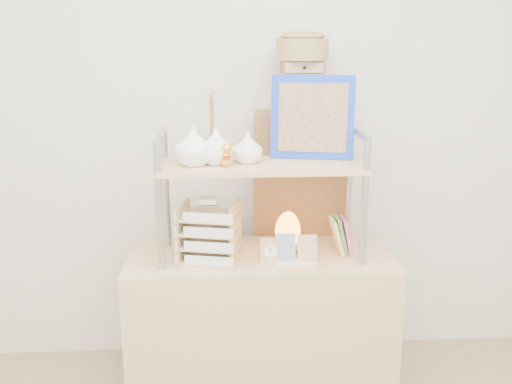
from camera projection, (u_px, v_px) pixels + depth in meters
The scene contains 10 objects.
room_shell at pixel (281, 39), 1.57m from camera, with size 3.42×3.41×2.61m.
desk at pixel (260, 329), 2.69m from camera, with size 1.20×0.50×0.75m, color tan.
cabinet at pixel (298, 241), 2.98m from camera, with size 0.45×0.24×1.35m, color brown.
hutch at pixel (249, 156), 2.48m from camera, with size 0.90×0.34×0.79m.
letter_tray at pixel (209, 235), 2.50m from camera, with size 0.27×0.27×0.28m.
salt_lamp at pixel (288, 232), 2.59m from camera, with size 0.13×0.12×0.19m.
desk_clock at pixel (270, 251), 2.48m from camera, with size 0.08×0.05×0.11m.
postcard_stand at pixel (296, 254), 2.49m from camera, with size 0.19×0.05×0.13m.
drawer_chest at pixel (302, 87), 2.75m from camera, with size 0.20×0.16×0.25m.
woven_basket at pixel (302, 49), 2.71m from camera, with size 0.25×0.25×0.10m, color olive.
Camera 1 is at (-0.17, -1.22, 1.69)m, focal length 40.00 mm.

